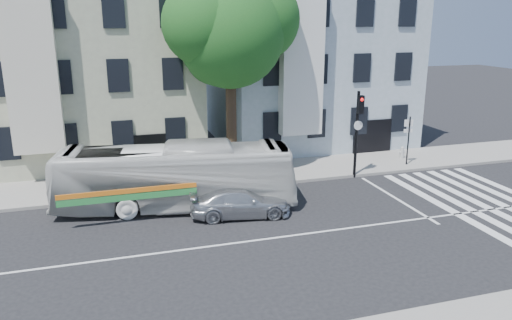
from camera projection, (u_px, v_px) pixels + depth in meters
name	position (u px, v px, depth m)	size (l,w,h in m)	color
ground	(286.00, 237.00, 19.55)	(120.00, 120.00, 0.00)	black
sidewalk_far	(234.00, 175.00, 26.88)	(80.00, 4.00, 0.15)	gray
building_left	(91.00, 66.00, 29.86)	(12.00, 10.00, 11.00)	#9D9F85
building_right	(307.00, 60.00, 33.80)	(12.00, 10.00, 11.00)	#92A5AE
street_tree	(230.00, 27.00, 25.44)	(7.30, 5.90, 11.10)	#2D2116
bus	(176.00, 177.00, 22.12)	(10.58, 2.47, 2.95)	silver
sedan	(240.00, 202.00, 21.44)	(4.32, 1.76, 1.25)	silver
hedge	(192.00, 182.00, 24.48)	(8.50, 0.84, 0.70)	#256721
traffic_signal	(358.00, 123.00, 25.92)	(0.49, 0.55, 4.64)	black
fire_hydrant	(402.00, 152.00, 29.86)	(0.39, 0.23, 0.71)	#B3B3AF
far_sign_pole	(408.00, 135.00, 28.22)	(0.50, 0.20, 2.79)	black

